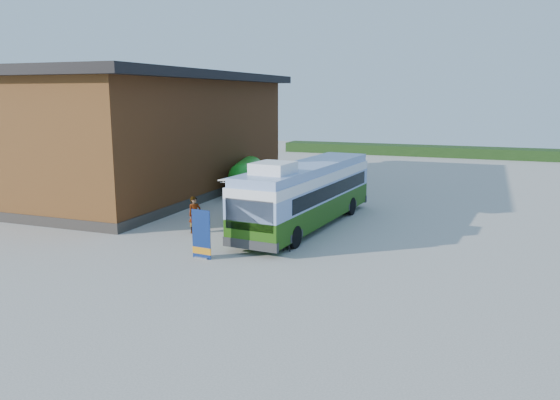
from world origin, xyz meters
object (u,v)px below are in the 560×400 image
at_px(banner, 201,239).
at_px(slurry_tanker, 247,174).
at_px(person_b, 346,192).
at_px(bus, 307,192).
at_px(picnic_table, 277,231).
at_px(person_a, 195,215).

bearing_deg(banner, slurry_tanker, 112.80).
relative_size(person_b, slurry_tanker, 0.31).
bearing_deg(slurry_tanker, bus, -64.58).
bearing_deg(banner, picnic_table, 56.58).
relative_size(bus, picnic_table, 7.36).
distance_m(bus, slurry_tanker, 9.70).
distance_m(bus, picnic_table, 3.90).
height_order(person_a, person_b, person_b).
relative_size(person_a, slurry_tanker, 0.30).
xyz_separation_m(picnic_table, slurry_tanker, (-6.34, 11.06, 0.58)).
distance_m(picnic_table, slurry_tanker, 12.77).
bearing_deg(slurry_tanker, banner, -88.39).
height_order(banner, picnic_table, banner).
distance_m(person_b, slurry_tanker, 7.33).
relative_size(picnic_table, person_b, 0.90).
bearing_deg(picnic_table, banner, -130.35).
relative_size(bus, person_b, 6.61).
relative_size(picnic_table, slurry_tanker, 0.28).
bearing_deg(person_a, slurry_tanker, 43.00).
height_order(person_b, slurry_tanker, slurry_tanker).
distance_m(banner, slurry_tanker, 14.30).
xyz_separation_m(banner, slurry_tanker, (-4.27, 13.64, 0.45)).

